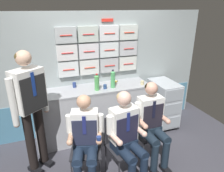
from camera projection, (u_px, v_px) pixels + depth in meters
The scene contains 16 objects.
galley_bulkhead at pixel (96, 73), 3.77m from camera, with size 4.20×0.14×2.15m.
galley_counter at pixel (93, 112), 3.70m from camera, with size 2.01×0.53×0.92m.
service_trolley at pixel (163, 102), 4.03m from camera, with size 0.40×0.65×0.89m.
folding_chair_left at pixel (86, 140), 2.83m from camera, with size 0.50×0.50×0.85m.
crew_member_left at pixel (85, 138), 2.62m from camera, with size 0.50×0.64×1.22m.
folding_chair_right at pixel (120, 139), 2.86m from camera, with size 0.46×0.46×0.85m.
crew_member_right at pixel (127, 134), 2.67m from camera, with size 0.50×0.64×1.25m.
folding_chair_by_counter at pixel (146, 125), 3.19m from camera, with size 0.41×0.41×0.85m.
crew_member_by_counter at pixel (152, 121), 2.99m from camera, with size 0.49×0.60×1.24m.
crew_member_standing at pixel (30, 103), 2.71m from camera, with size 0.45×0.41×1.73m.
sparkling_bottle_green at pixel (97, 82), 3.41m from camera, with size 0.08×0.08×0.28m.
water_bottle_clear at pixel (113, 79), 3.51m from camera, with size 0.08×0.08×0.31m.
paper_cup_blue at pixel (74, 85), 3.56m from camera, with size 0.06×0.06×0.09m.
coffee_cup_white at pixel (105, 87), 3.50m from camera, with size 0.06×0.06×0.07m.
paper_cup_tan at pixel (142, 83), 3.68m from camera, with size 0.06×0.06×0.07m.
snack_banana at pixel (114, 82), 3.76m from camera, with size 0.17×0.10×0.04m.
Camera 1 is at (-0.96, -2.11, 2.23)m, focal length 33.52 mm.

